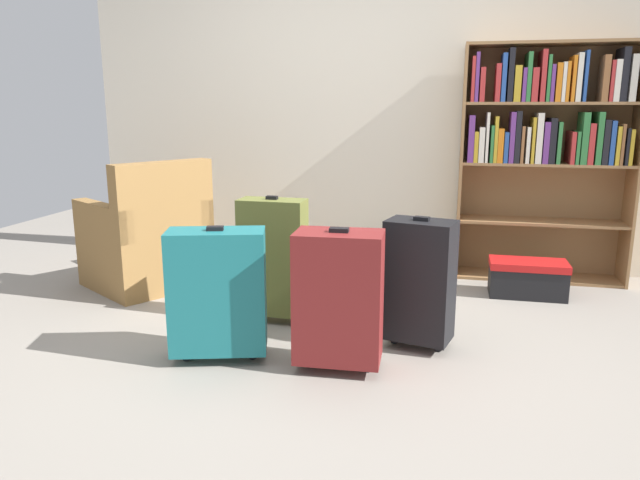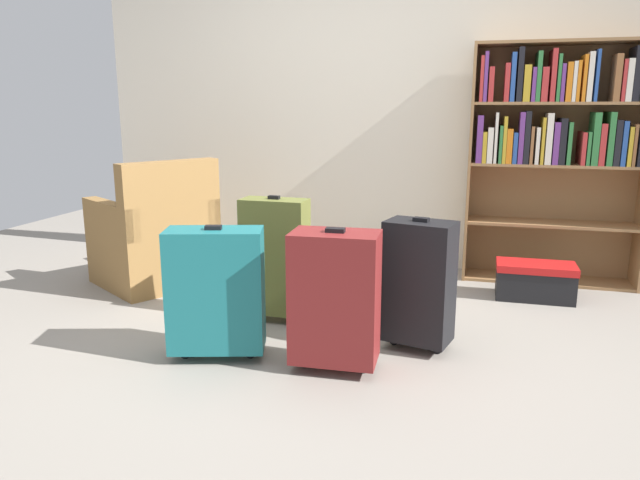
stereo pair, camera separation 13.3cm
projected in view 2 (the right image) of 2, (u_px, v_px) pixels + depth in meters
ground_plane at (304, 355)px, 3.05m from camera, size 7.81×7.81×0.00m
back_wall at (374, 100)px, 4.61m from camera, size 4.46×0.10×2.60m
bookshelf at (557, 139)px, 4.13m from camera, size 1.19×0.32×1.68m
armchair at (156, 241)px, 4.21m from camera, size 0.97×0.97×0.90m
mug at (234, 283)px, 4.12m from camera, size 0.12×0.08×0.10m
storage_box at (535, 280)px, 3.92m from camera, size 0.50×0.26×0.24m
suitcase_teal at (216, 290)px, 2.95m from camera, size 0.52×0.34×0.69m
suitcase_dark_red at (335, 297)px, 2.81m from camera, size 0.42×0.26×0.70m
suitcase_black at (419, 282)px, 3.06m from camera, size 0.39×0.29×0.70m
suitcase_olive at (275, 257)px, 3.47m from camera, size 0.39×0.19×0.75m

